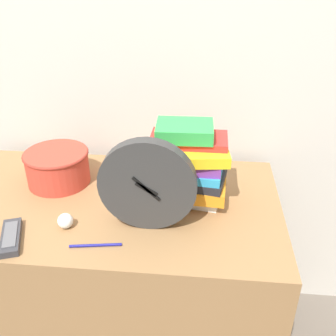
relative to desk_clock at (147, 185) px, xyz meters
name	(u,v)px	position (x,y,z in m)	size (l,w,h in m)	color
wall_back	(128,29)	(-0.13, 0.50, 0.33)	(6.00, 0.04, 2.40)	beige
desk	(120,282)	(-0.13, 0.12, -0.50)	(1.08, 0.63, 0.73)	olive
desk_clock	(147,185)	(0.00, 0.00, 0.00)	(0.28, 0.04, 0.28)	#333333
book_stack	(188,165)	(0.11, 0.15, -0.01)	(0.26, 0.20, 0.26)	white
basket	(57,166)	(-0.35, 0.22, -0.08)	(0.22, 0.22, 0.12)	#C63D2D
tv_remote	(11,237)	(-0.37, -0.10, -0.13)	(0.10, 0.16, 0.02)	#333338
crumpled_paper_ball	(65,221)	(-0.24, -0.03, -0.12)	(0.05, 0.05, 0.05)	white
pen	(97,245)	(-0.13, -0.11, -0.14)	(0.14, 0.03, 0.01)	navy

